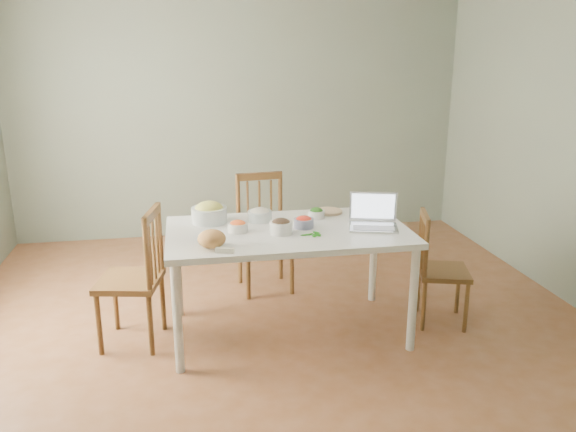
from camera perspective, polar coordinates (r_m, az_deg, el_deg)
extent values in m
cube|color=brown|center=(4.49, -1.02, -11.21)|extent=(5.00, 5.00, 0.00)
cube|color=slate|center=(6.50, -4.77, 9.89)|extent=(5.00, 0.00, 2.70)
cube|color=slate|center=(1.72, 12.74, -9.00)|extent=(5.00, 0.00, 2.70)
ellipsoid|color=#AC7042|center=(3.78, -7.60, -2.26)|extent=(0.22, 0.22, 0.12)
cube|color=beige|center=(3.69, -6.29, -3.41)|extent=(0.13, 0.07, 0.03)
cylinder|color=beige|center=(4.57, 4.05, 0.46)|extent=(0.25, 0.25, 0.02)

